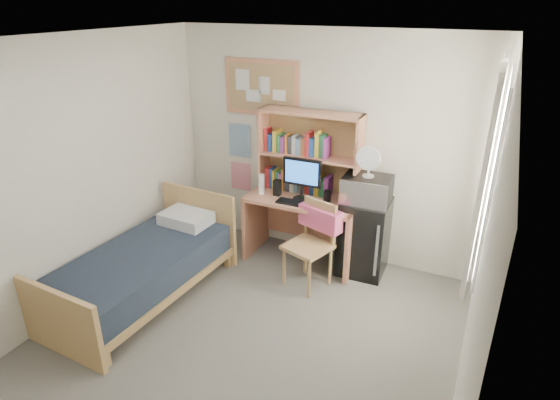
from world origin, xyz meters
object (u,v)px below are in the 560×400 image
at_px(desk, 303,229).
at_px(bed, 142,275).
at_px(monitor, 302,180).
at_px(desk_chair, 308,246).
at_px(bulletin_board, 261,88).
at_px(desk_fan, 369,163).
at_px(speaker_right, 327,197).
at_px(mini_fridge, 364,237).
at_px(microwave, 367,189).
at_px(speaker_left, 277,188).

height_order(desk, bed, desk).
xyz_separation_m(desk, monitor, (0.00, -0.06, 0.63)).
xyz_separation_m(desk, desk_chair, (0.25, -0.47, 0.07)).
distance_m(bulletin_board, monitor, 1.19).
relative_size(bulletin_board, desk, 0.74).
xyz_separation_m(bed, desk_fan, (1.89, 1.46, 1.04)).
bearing_deg(bed, speaker_right, 45.32).
relative_size(desk, speaker_right, 8.04).
height_order(mini_fridge, microwave, microwave).
bearing_deg(bed, mini_fridge, 40.94).
height_order(desk, speaker_left, speaker_left).
xyz_separation_m(desk_chair, bed, (-1.44, -0.94, -0.21)).
relative_size(desk, desk_fan, 4.13).
bearing_deg(monitor, mini_fridge, 9.21).
distance_m(bed, desk_fan, 2.61).
height_order(bulletin_board, speaker_left, bulletin_board).
relative_size(bed, speaker_right, 12.04).
relative_size(mini_fridge, monitor, 1.86).
relative_size(desk, microwave, 2.58).
xyz_separation_m(bed, speaker_right, (1.49, 1.36, 0.61)).
bearing_deg(mini_fridge, bulletin_board, 167.25).
height_order(desk, microwave, microwave).
relative_size(speaker_left, speaker_right, 1.17).
height_order(mini_fridge, speaker_right, speaker_right).
relative_size(bulletin_board, microwave, 1.90).
bearing_deg(desk, bulletin_board, 153.89).
relative_size(mini_fridge, microwave, 1.74).
height_order(bulletin_board, desk_fan, bulletin_board).
distance_m(desk_chair, monitor, 0.74).
bearing_deg(bed, desk_chair, 36.18).
bearing_deg(mini_fridge, desk, -176.94).
relative_size(monitor, desk_fan, 1.50).
distance_m(desk_chair, microwave, 0.87).
xyz_separation_m(mini_fridge, microwave, (0.00, -0.02, 0.57)).
distance_m(desk_chair, bed, 1.73).
xyz_separation_m(bed, speaker_left, (0.89, 1.35, 0.63)).
bearing_deg(speaker_left, desk_fan, 5.36).
height_order(bed, speaker_right, speaker_right).
bearing_deg(desk, speaker_right, -11.31).
bearing_deg(microwave, desk_fan, 0.00).
height_order(bulletin_board, desk_chair, bulletin_board).
bearing_deg(desk_fan, monitor, -173.74).
bearing_deg(desk_chair, speaker_right, 101.00).
height_order(desk, speaker_right, speaker_right).
height_order(mini_fridge, monitor, monitor).
distance_m(desk_chair, speaker_right, 0.58).
xyz_separation_m(bulletin_board, bed, (-0.50, -1.74, -1.66)).
distance_m(desk_chair, mini_fridge, 0.70).
xyz_separation_m(monitor, microwave, (0.70, 0.11, -0.02)).
bearing_deg(monitor, speaker_right, -0.00).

